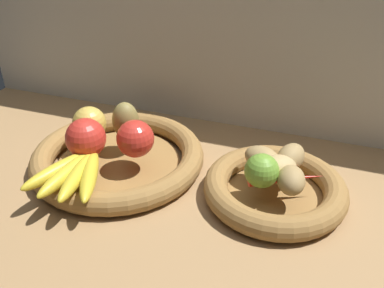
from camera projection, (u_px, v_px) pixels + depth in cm
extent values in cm
cube|color=#9E774C|center=(198.00, 198.00, 79.98)|extent=(140.00, 90.00, 3.00)
cube|color=silver|center=(243.00, 10.00, 89.21)|extent=(140.00, 3.00, 55.00)
cylinder|color=olive|center=(119.00, 163.00, 86.68)|extent=(25.54, 25.54, 1.00)
torus|color=olive|center=(118.00, 156.00, 85.77)|extent=(35.69, 35.69, 4.54)
cylinder|color=olive|center=(274.00, 195.00, 77.41)|extent=(18.08, 18.08, 1.00)
torus|color=olive|center=(275.00, 188.00, 76.49)|extent=(26.58, 26.58, 4.54)
sphere|color=gold|center=(89.00, 123.00, 86.07)|extent=(7.03, 7.03, 7.03)
sphere|color=red|center=(86.00, 138.00, 79.89)|extent=(7.88, 7.88, 7.88)
sphere|color=red|center=(135.00, 139.00, 80.15)|extent=(7.43, 7.43, 7.43)
ellipsoid|color=olive|center=(126.00, 121.00, 85.74)|extent=(7.22, 7.12, 8.21)
ellipsoid|color=gold|center=(60.00, 169.00, 75.33)|extent=(7.92, 16.21, 2.83)
ellipsoid|color=gold|center=(68.00, 172.00, 74.42)|extent=(4.05, 16.34, 2.83)
ellipsoid|color=gold|center=(78.00, 174.00, 73.93)|extent=(5.64, 16.42, 2.83)
ellipsoid|color=gold|center=(90.00, 174.00, 73.87)|extent=(9.34, 15.87, 2.83)
sphere|color=brown|center=(95.00, 151.00, 80.76)|extent=(2.54, 2.54, 2.54)
ellipsoid|color=#A38451|center=(291.00, 180.00, 71.00)|extent=(5.96, 7.39, 4.62)
ellipsoid|color=#A38451|center=(291.00, 157.00, 76.72)|extent=(6.50, 8.29, 4.91)
ellipsoid|color=#A38451|center=(262.00, 158.00, 77.18)|extent=(8.59, 7.50, 4.20)
ellipsoid|color=tan|center=(277.00, 168.00, 74.14)|extent=(8.81, 8.21, 4.56)
sphere|color=#6B9E33|center=(261.00, 172.00, 71.59)|extent=(6.14, 6.14, 6.14)
cone|color=red|center=(287.00, 179.00, 73.40)|extent=(13.39, 7.95, 2.09)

